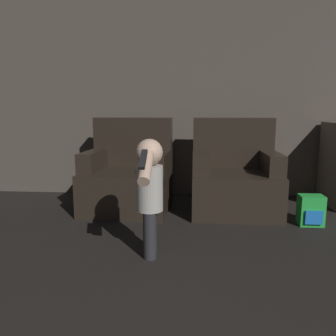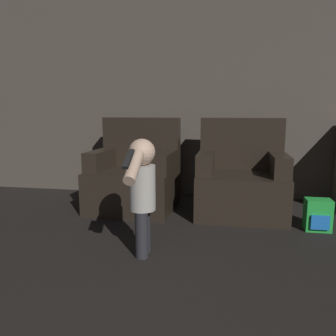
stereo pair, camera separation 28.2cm
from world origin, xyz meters
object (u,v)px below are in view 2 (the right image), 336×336
object	(u,v)px
person_toddler	(142,188)
toy_backpack	(318,215)
armchair_left	(135,177)
armchair_right	(241,181)

from	to	relation	value
person_toddler	toy_backpack	xyz separation A→B (m)	(1.39, 0.74, -0.36)
armchair_left	person_toddler	distance (m)	1.22
armchair_left	person_toddler	xyz separation A→B (m)	(0.37, -1.15, 0.17)
armchair_right	armchair_left	bearing A→B (deg)	-179.15
armchair_right	toy_backpack	distance (m)	0.79
armchair_left	person_toddler	size ratio (longest dim) A/B	1.13
toy_backpack	armchair_right	bearing A→B (deg)	148.01
armchair_left	armchair_right	size ratio (longest dim) A/B	1.00
person_toddler	toy_backpack	distance (m)	1.62
armchair_right	toy_backpack	size ratio (longest dim) A/B	3.44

